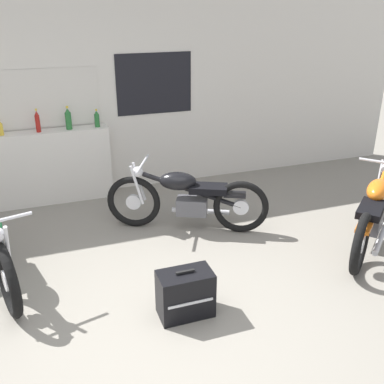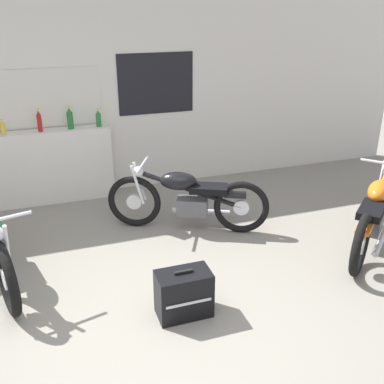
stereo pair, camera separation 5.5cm
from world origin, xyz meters
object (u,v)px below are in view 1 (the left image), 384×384
Objects in this scene: motorcycle_black at (187,198)px; bottle_left_center at (1,128)px; hard_case_black at (185,294)px; bottle_center at (38,122)px; motorcycle_orange at (374,211)px; bottle_rightmost at (97,119)px; bottle_right_center at (68,119)px.

bottle_left_center is at bearing 145.51° from motorcycle_black.
bottle_left_center is at bearing 116.86° from hard_case_black.
hard_case_black is at bearing -109.29° from motorcycle_black.
bottle_center reaches higher than bottle_left_center.
bottle_center is 0.19× the size of motorcycle_orange.
bottle_rightmost is at bearing 0.35° from bottle_left_center.
bottle_center reaches higher than hard_case_black.
bottle_center is at bearing -179.22° from bottle_right_center.
bottle_center is at bearing 144.84° from motorcycle_orange.
bottle_right_center reaches higher than bottle_center.
bottle_center is 0.99× the size of bottle_right_center.
motorcycle_orange is (3.93, -2.44, -0.70)m from bottle_left_center.
bottle_center is 3.26m from hard_case_black.
bottle_right_center is 4.00m from motorcycle_orange.
bottle_rightmost is (0.77, 0.00, -0.03)m from bottle_center.
bottle_center is 0.39m from bottle_right_center.
bottle_rightmost is 3.10m from hard_case_black.
bottle_left_center is at bearing -179.65° from bottle_rightmost.
hard_case_black is (0.27, -2.95, -0.91)m from bottle_rightmost.
bottle_rightmost is 1.77m from motorcycle_black.
bottle_left_center is 0.85× the size of bottle_rightmost.
bottle_left_center is 4.67m from motorcycle_orange.
bottle_rightmost is at bearing 95.16° from hard_case_black.
bottle_right_center is 3.17m from hard_case_black.
bottle_center is at bearing -179.74° from bottle_rightmost.
hard_case_black is at bearing -63.14° from bottle_left_center.
hard_case_black is at bearing -77.73° from bottle_right_center.
bottle_right_center is at bearing 0.78° from bottle_center.
bottle_rightmost is at bearing 0.26° from bottle_center.
bottle_right_center is at bearing 0.63° from bottle_left_center.
bottle_rightmost reaches higher than motorcycle_orange.
motorcycle_black is at bearing -60.06° from bottle_rightmost.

